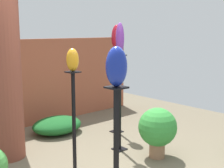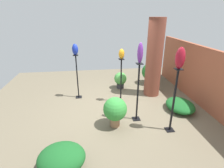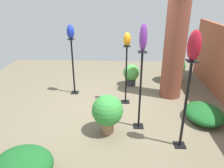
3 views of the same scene
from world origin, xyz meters
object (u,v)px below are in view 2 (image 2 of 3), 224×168
Objects in this scene: art_vase_cobalt at (75,49)px; potted_plant_mid_left at (115,110)px; art_vase_violet at (140,53)px; potted_plant_back_center at (150,72)px; pedestal_ruby at (173,104)px; potted_plant_mid_right at (120,79)px; art_vase_ruby at (180,58)px; pedestal_cobalt at (77,79)px; pedestal_violet at (138,95)px; pedestal_amber at (121,83)px; art_vase_amber at (122,54)px; brick_pillar at (154,59)px.

art_vase_cobalt reaches higher than potted_plant_mid_left.
potted_plant_back_center is (-2.49, 1.22, -1.34)m from art_vase_violet.
pedestal_ruby is 2.53× the size of potted_plant_mid_right.
art_vase_ruby is 3.20m from potted_plant_mid_right.
pedestal_cobalt is 2.25m from pedestal_violet.
art_vase_violet is (1.07, 0.24, 1.16)m from pedestal_amber.
art_vase_amber is 2.31m from potted_plant_back_center.
art_vase_ruby reaches higher than potted_plant_mid_left.
art_vase_violet reaches higher than pedestal_ruby.
potted_plant_back_center is (-0.92, 2.83, -1.16)m from art_vase_cobalt.
potted_plant_back_center is (-1.42, 1.46, -1.09)m from art_vase_amber.
pedestal_ruby is 2.02× the size of potted_plant_mid_left.
art_vase_amber is at bearing 163.59° from potted_plant_mid_left.
pedestal_cobalt is 1.88× the size of potted_plant_mid_left.
pedestal_ruby reaches higher than potted_plant_mid_left.
art_vase_amber is (0.00, -0.00, 0.91)m from pedestal_amber.
art_vase_cobalt is 1.46m from art_vase_amber.
pedestal_ruby is at bearing 45.00° from art_vase_ruby.
pedestal_ruby is 1.41m from art_vase_violet.
art_vase_cobalt reaches higher than pedestal_violet.
brick_pillar is 1.29m from art_vase_amber.
art_vase_cobalt is 2.25m from art_vase_violet.
brick_pillar reaches higher than pedestal_violet.
potted_plant_mid_left is (0.22, -0.62, -0.26)m from pedestal_violet.
pedestal_ruby is at bearing 74.48° from potted_plant_mid_left.
potted_plant_mid_right is (-2.75, -0.74, -1.46)m from art_vase_ruby.
art_vase_ruby is 0.59× the size of potted_plant_mid_left.
potted_plant_mid_left is (1.78, 0.99, -0.22)m from pedestal_cobalt.
brick_pillar is 2.57m from art_vase_cobalt.
art_vase_amber reaches higher than pedestal_amber.
brick_pillar is 2.15m from art_vase_ruby.
pedestal_violet is 2.78m from potted_plant_back_center.
pedestal_amber is 3.06× the size of art_vase_ruby.
potted_plant_mid_left is 3.27m from potted_plant_back_center.
pedestal_amber is 4.09× the size of art_vase_cobalt.
art_vase_violet is at bearing 12.65° from art_vase_amber.
art_vase_ruby is (2.15, 2.30, 1.13)m from pedestal_cobalt.
potted_plant_back_center is (-3.07, 0.53, -1.33)m from art_vase_ruby.
art_vase_ruby reaches higher than pedestal_violet.
art_vase_ruby is 3.39m from potted_plant_back_center.
art_vase_amber reaches higher than potted_plant_back_center.
pedestal_cobalt is at bearing -91.62° from brick_pillar.
pedestal_violet is at bearing 45.68° from art_vase_cobalt.
art_vase_cobalt is at bearing -134.32° from art_vase_violet.
art_vase_cobalt is 0.70× the size of art_vase_violet.
potted_plant_mid_left is at bearing 28.99° from pedestal_cobalt.
pedestal_amber is 0.91× the size of pedestal_violet.
art_vase_cobalt is 3.15m from art_vase_ruby.
pedestal_violet reaches higher than pedestal_amber.
art_vase_ruby is 1.91m from potted_plant_mid_left.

